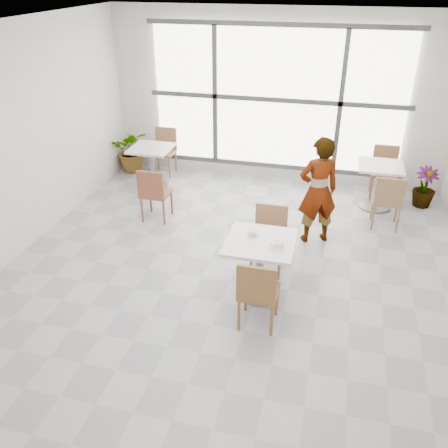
% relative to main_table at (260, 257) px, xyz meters
% --- Properties ---
extents(floor, '(7.00, 7.00, 0.00)m').
position_rel_main_table_xyz_m(floor, '(-0.40, 0.15, -0.52)').
color(floor, '#9E9EA5').
rests_on(floor, ground).
extents(ceiling, '(7.00, 7.00, 0.00)m').
position_rel_main_table_xyz_m(ceiling, '(-0.40, 0.15, 2.48)').
color(ceiling, white).
rests_on(ceiling, ground).
extents(wall_back, '(6.00, 0.00, 6.00)m').
position_rel_main_table_xyz_m(wall_back, '(-0.40, 3.65, 0.98)').
color(wall_back, silver).
rests_on(wall_back, ground).
extents(wall_front, '(6.00, 0.00, 6.00)m').
position_rel_main_table_xyz_m(wall_front, '(-0.40, -3.35, 0.98)').
color(wall_front, silver).
rests_on(wall_front, ground).
extents(wall_left, '(0.00, 7.00, 7.00)m').
position_rel_main_table_xyz_m(wall_left, '(-3.40, 0.15, 0.98)').
color(wall_left, silver).
rests_on(wall_left, ground).
extents(window, '(4.60, 0.07, 2.52)m').
position_rel_main_table_xyz_m(window, '(-0.40, 3.58, 0.98)').
color(window, white).
rests_on(window, ground).
extents(main_table, '(0.80, 0.80, 0.75)m').
position_rel_main_table_xyz_m(main_table, '(0.00, 0.00, 0.00)').
color(main_table, white).
rests_on(main_table, ground).
extents(chair_near, '(0.42, 0.42, 0.87)m').
position_rel_main_table_xyz_m(chair_near, '(0.09, -0.62, -0.02)').
color(chair_near, brown).
rests_on(chair_near, ground).
extents(chair_far, '(0.42, 0.42, 0.87)m').
position_rel_main_table_xyz_m(chair_far, '(0.01, 0.63, -0.02)').
color(chair_far, '#9A6A49').
rests_on(chair_far, ground).
extents(oatmeal_bowl, '(0.21, 0.21, 0.09)m').
position_rel_main_table_xyz_m(oatmeal_bowl, '(0.20, -0.09, 0.27)').
color(oatmeal_bowl, white).
rests_on(oatmeal_bowl, main_table).
extents(coffee_cup, '(0.16, 0.13, 0.07)m').
position_rel_main_table_xyz_m(coffee_cup, '(-0.12, 0.08, 0.26)').
color(coffee_cup, silver).
rests_on(coffee_cup, main_table).
extents(person, '(0.68, 0.57, 1.57)m').
position_rel_main_table_xyz_m(person, '(0.55, 1.49, 0.26)').
color(person, black).
rests_on(person, ground).
extents(bg_table_left, '(0.70, 0.70, 0.75)m').
position_rel_main_table_xyz_m(bg_table_left, '(-2.44, 2.71, -0.04)').
color(bg_table_left, silver).
rests_on(bg_table_left, ground).
extents(bg_table_right, '(0.70, 0.70, 0.75)m').
position_rel_main_table_xyz_m(bg_table_right, '(1.45, 2.82, -0.04)').
color(bg_table_right, silver).
rests_on(bg_table_right, ground).
extents(bg_chair_left_near, '(0.42, 0.42, 0.87)m').
position_rel_main_table_xyz_m(bg_chair_left_near, '(-1.92, 1.48, -0.02)').
color(bg_chair_left_near, brown).
rests_on(bg_chair_left_near, ground).
extents(bg_chair_left_far, '(0.42, 0.42, 0.87)m').
position_rel_main_table_xyz_m(bg_chair_left_far, '(-2.46, 3.41, -0.02)').
color(bg_chair_left_far, '#936945').
rests_on(bg_chair_left_far, ground).
extents(bg_chair_right_near, '(0.42, 0.42, 0.87)m').
position_rel_main_table_xyz_m(bg_chair_right_near, '(1.56, 2.09, -0.02)').
color(bg_chair_right_near, olive).
rests_on(bg_chair_right_near, ground).
extents(bg_chair_right_far, '(0.42, 0.42, 0.87)m').
position_rel_main_table_xyz_m(bg_chair_right_far, '(1.56, 3.37, -0.02)').
color(bg_chair_right_far, '#905C3C').
rests_on(bg_chair_right_far, ground).
extents(plant_left, '(0.91, 0.84, 0.83)m').
position_rel_main_table_xyz_m(plant_left, '(-3.10, 3.35, -0.11)').
color(plant_left, '#527E47').
rests_on(plant_left, ground).
extents(plant_right, '(0.45, 0.45, 0.68)m').
position_rel_main_table_xyz_m(plant_right, '(2.21, 3.07, -0.18)').
color(plant_right, '#437136').
rests_on(plant_right, ground).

